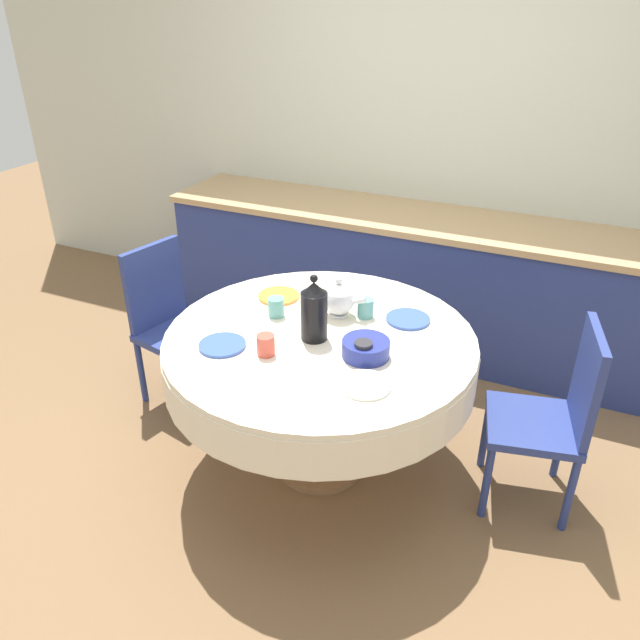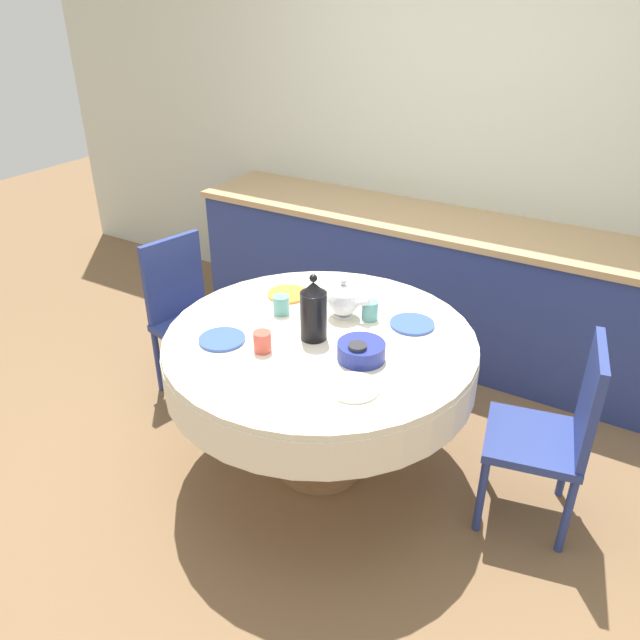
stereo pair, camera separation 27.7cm
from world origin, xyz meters
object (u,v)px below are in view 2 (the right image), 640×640
teapot (344,300)px  chair_left (556,429)px  chair_right (187,311)px  coffee_carafe (313,311)px

teapot → chair_left: bearing=0.6°
chair_right → coffee_carafe: (1.01, -0.26, 0.39)m
chair_right → teapot: (1.03, -0.02, 0.35)m
chair_left → teapot: teapot is taller
chair_right → teapot: bearing=101.6°
chair_left → coffee_carafe: 1.15m
chair_left → chair_right: same height
chair_left → coffee_carafe: coffee_carafe is taller
teapot → chair_right: bearing=178.9°
chair_left → coffee_carafe: bearing=91.5°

